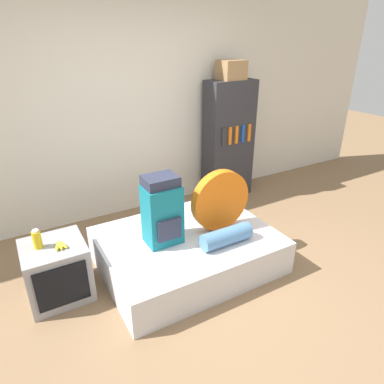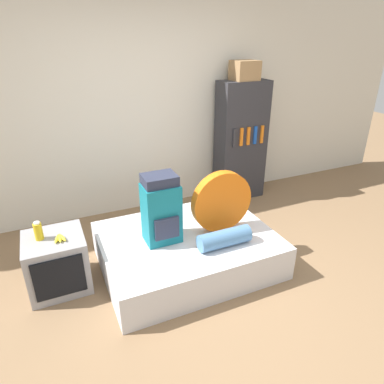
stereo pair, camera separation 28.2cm
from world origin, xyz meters
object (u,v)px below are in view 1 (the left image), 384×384
Objects in this scene: sleeping_roll at (226,236)px; television at (57,271)px; canister at (37,239)px; bookshelf at (228,141)px; tent_bag at (220,200)px; cardboard_box at (231,70)px; backpack at (162,211)px.

television reaches higher than sleeping_roll.
canister is at bearing 161.35° from sleeping_roll.
canister is 2.79m from bookshelf.
canister reaches higher than sleeping_roll.
tent_bag is 1.61m from television.
cardboard_box is at bearing 22.02° from television.
tent_bag is at bearing -8.18° from canister.
bookshelf reaches higher than sleeping_roll.
tent_bag reaches higher than television.
tent_bag is 1.19× the size of television.
backpack is at bearing -143.01° from cardboard_box.
canister is at bearing -159.17° from bookshelf.
cardboard_box reaches higher than tent_bag.
cardboard_box is (-0.01, -0.01, 0.91)m from bookshelf.
sleeping_roll is 2.97× the size of canister.
tent_bag is 0.38× the size of bookshelf.
cardboard_box is (1.06, 1.50, 1.28)m from sleeping_roll.
sleeping_roll is 0.97× the size of television.
backpack is 1.07× the size of tent_bag.
tent_bag is at bearing -127.88° from cardboard_box.
bookshelf reaches higher than television.
bookshelf reaches higher than backpack.
canister is at bearing -159.25° from cardboard_box.
bookshelf is (1.07, 1.50, 0.37)m from sleeping_roll.
television is at bearing 170.71° from backpack.
tent_bag is 1.56m from bookshelf.
cardboard_box is at bearing -145.14° from bookshelf.
backpack is 2.13× the size of cardboard_box.
backpack is 0.41× the size of bookshelf.
sleeping_roll is at bearing -125.47° from bookshelf.
backpack is 1.06m from canister.
tent_bag is at bearing -7.73° from television.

